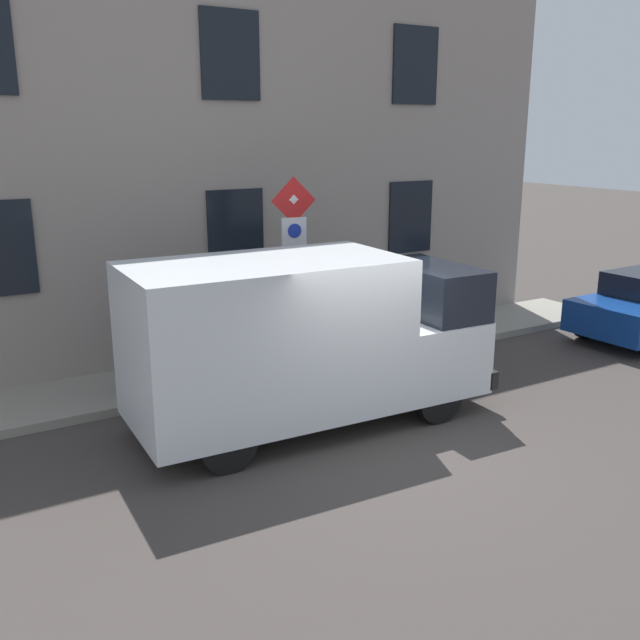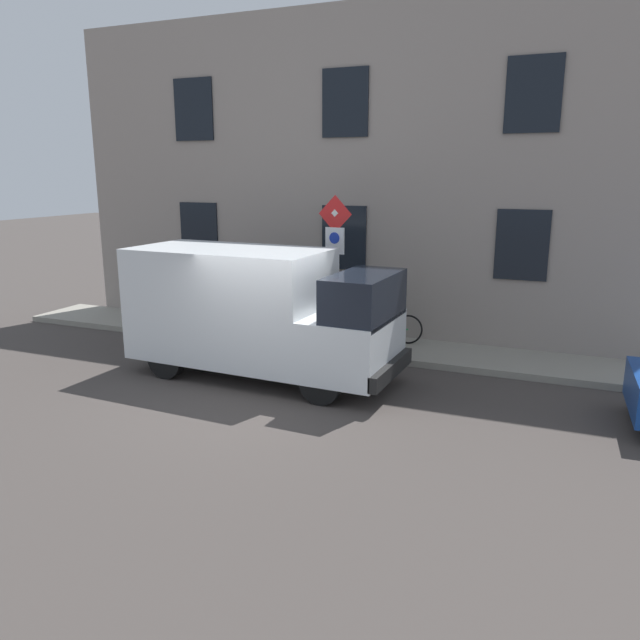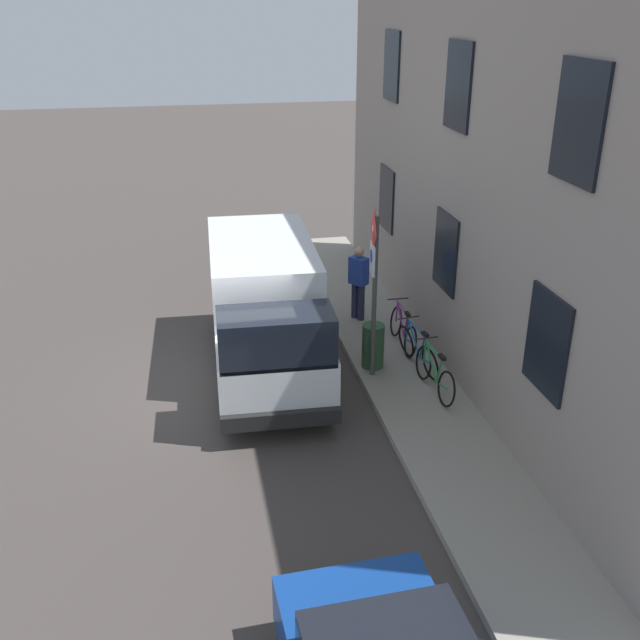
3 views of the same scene
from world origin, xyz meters
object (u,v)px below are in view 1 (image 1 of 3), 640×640
bicycle_green (308,328)px  pedestrian (136,334)px  sign_post_stacked (294,247)px  bicycle_blue (263,336)px  delivery_van (305,337)px  litter_bin (274,345)px  bicycle_purple (214,344)px

bicycle_green → pedestrian: 3.60m
sign_post_stacked → bicycle_blue: bearing=7.0°
delivery_van → litter_bin: 2.25m
delivery_van → litter_bin: delivery_van is taller
pedestrian → litter_bin: (-0.28, -2.32, -0.48)m
bicycle_purple → pedestrian: bearing=21.3°
bicycle_blue → sign_post_stacked: bearing=88.7°
bicycle_blue → bicycle_purple: (0.00, 0.98, 0.00)m
pedestrian → litter_bin: 2.39m
delivery_van → pedestrian: bearing=129.7°
pedestrian → delivery_van: bearing=-0.6°
bicycle_blue → litter_bin: 0.89m
litter_bin → pedestrian: bearing=83.1°
bicycle_blue → pedestrian: size_ratio=0.99×
sign_post_stacked → bicycle_purple: (1.00, 1.10, -1.80)m
bicycle_green → bicycle_purple: (0.00, 1.96, 0.00)m
delivery_van → pedestrian: delivery_van is taller
bicycle_green → bicycle_blue: 0.98m
delivery_van → bicycle_green: delivery_van is taller
bicycle_green → litter_bin: bearing=32.1°
bicycle_purple → pedestrian: (-0.58, 1.55, 0.56)m
delivery_van → pedestrian: size_ratio=3.14×
bicycle_green → sign_post_stacked: bearing=45.5°
bicycle_green → bicycle_blue: same height
bicycle_blue → pedestrian: 2.66m
sign_post_stacked → bicycle_green: bearing=-40.6°
bicycle_green → bicycle_purple: 1.96m
bicycle_green → litter_bin: litter_bin is taller
litter_bin → delivery_van: bearing=164.8°
bicycle_purple → litter_bin: bearing=132.6°
bicycle_purple → bicycle_green: bearing=-179.3°
pedestrian → bicycle_purple: bearing=72.8°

